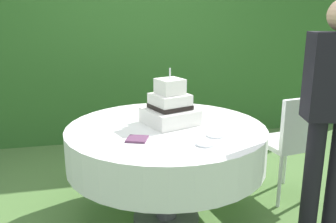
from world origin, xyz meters
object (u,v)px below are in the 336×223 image
at_px(serving_plate_near, 215,135).
at_px(napkin_stack, 137,139).
at_px(garden_chair, 292,138).
at_px(standing_person, 333,107).
at_px(wedding_cake, 170,107).
at_px(serving_plate_left, 174,112).
at_px(cake_table, 166,145).
at_px(serving_plate_far, 205,144).

xyz_separation_m(serving_plate_near, napkin_stack, (-0.51, 0.04, 0.00)).
bearing_deg(garden_chair, standing_person, -97.24).
height_order(wedding_cake, serving_plate_near, wedding_cake).
relative_size(garden_chair, standing_person, 0.56).
bearing_deg(serving_plate_left, napkin_stack, -123.29).
bearing_deg(garden_chair, serving_plate_near, -156.06).
distance_m(serving_plate_left, napkin_stack, 0.69).
bearing_deg(garden_chair, cake_table, -176.19).
relative_size(cake_table, serving_plate_near, 11.99).
xyz_separation_m(serving_plate_near, garden_chair, (0.79, 0.35, -0.20)).
distance_m(serving_plate_left, standing_person, 1.18).
distance_m(serving_plate_far, standing_person, 0.86).
relative_size(wedding_cake, serving_plate_far, 3.49).
distance_m(wedding_cake, serving_plate_near, 0.43).
bearing_deg(garden_chair, serving_plate_far, -151.67).
bearing_deg(standing_person, serving_plate_far, 177.81).
height_order(serving_plate_near, garden_chair, garden_chair).
xyz_separation_m(cake_table, wedding_cake, (0.04, 0.06, 0.26)).
distance_m(serving_plate_near, serving_plate_far, 0.18).
distance_m(cake_table, serving_plate_far, 0.47).
relative_size(serving_plate_near, serving_plate_left, 1.11).
bearing_deg(napkin_stack, serving_plate_left, 56.71).
xyz_separation_m(serving_plate_left, standing_person, (0.86, -0.79, 0.19)).
height_order(serving_plate_near, serving_plate_left, same).
bearing_deg(serving_plate_far, serving_plate_near, 50.12).
relative_size(serving_plate_far, standing_person, 0.08).
xyz_separation_m(serving_plate_far, standing_person, (0.84, -0.03, 0.19)).
xyz_separation_m(serving_plate_near, serving_plate_far, (-0.11, -0.14, 0.00)).
height_order(garden_chair, standing_person, standing_person).
relative_size(wedding_cake, napkin_stack, 3.38).
relative_size(wedding_cake, serving_plate_left, 3.99).
distance_m(cake_table, serving_plate_left, 0.39).
distance_m(serving_plate_left, garden_chair, 0.98).
xyz_separation_m(cake_table, napkin_stack, (-0.24, -0.24, 0.14)).
height_order(wedding_cake, standing_person, standing_person).
relative_size(cake_table, garden_chair, 1.59).
distance_m(wedding_cake, napkin_stack, 0.43).
height_order(cake_table, garden_chair, garden_chair).
relative_size(serving_plate_far, napkin_stack, 0.97).
height_order(cake_table, serving_plate_near, serving_plate_near).
relative_size(cake_table, standing_person, 0.89).
height_order(serving_plate_near, standing_person, standing_person).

